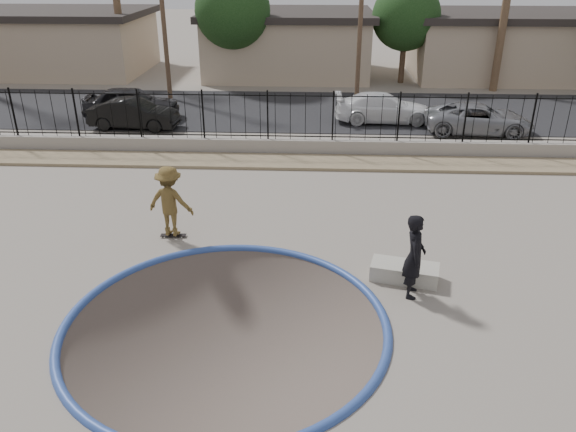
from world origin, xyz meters
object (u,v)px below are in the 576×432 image
at_px(skater, 170,205).
at_px(car_a, 132,103).
at_px(car_b, 134,114).
at_px(car_c, 384,108).
at_px(car_d, 479,119).
at_px(videographer, 414,256).
at_px(skateboard, 173,235).
at_px(concrete_ledge, 404,272).

xyz_separation_m(skater, car_a, (-4.76, 12.00, -0.20)).
xyz_separation_m(skater, car_b, (-4.17, 10.40, -0.30)).
bearing_deg(car_c, car_d, -112.81).
bearing_deg(skater, car_d, -125.01).
height_order(car_a, car_b, car_a).
distance_m(videographer, car_a, 18.24).
height_order(skateboard, car_c, car_c).
bearing_deg(car_a, videographer, -146.42).
height_order(skater, car_b, skater).
relative_size(skater, car_d, 0.43).
bearing_deg(skateboard, car_b, 109.34).
relative_size(skater, car_b, 0.50).
bearing_deg(car_c, skateboard, 148.94).
relative_size(skateboard, car_d, 0.16).
xyz_separation_m(videographer, car_b, (-10.35, 13.00, -0.32)).
distance_m(videographer, car_d, 13.86).
distance_m(skater, car_c, 13.93).
height_order(videographer, concrete_ledge, videographer).
distance_m(skater, car_a, 12.91).
bearing_deg(car_b, skater, -154.02).
distance_m(car_a, car_b, 1.71).
relative_size(videographer, car_b, 0.51).
bearing_deg(skateboard, concrete_ledge, -20.11).
height_order(skateboard, car_b, car_b).
bearing_deg(car_c, videographer, 175.96).
relative_size(videographer, concrete_ledge, 1.26).
height_order(videographer, car_a, videographer).
distance_m(skater, car_d, 15.13).
xyz_separation_m(skateboard, car_b, (-4.17, 10.40, 0.64)).
bearing_deg(videographer, skater, 75.37).
bearing_deg(skater, videographer, 168.74).
height_order(videographer, car_c, videographer).
height_order(skater, concrete_ledge, skater).
xyz_separation_m(car_a, car_b, (0.59, -1.60, -0.10)).
distance_m(skateboard, car_a, 12.93).
bearing_deg(concrete_ledge, car_c, 86.11).
height_order(car_a, car_d, car_a).
relative_size(car_b, car_d, 0.86).
bearing_deg(videographer, car_b, 46.70).
relative_size(car_a, car_b, 1.12).
height_order(car_a, car_c, car_a).
distance_m(skateboard, car_b, 11.22).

